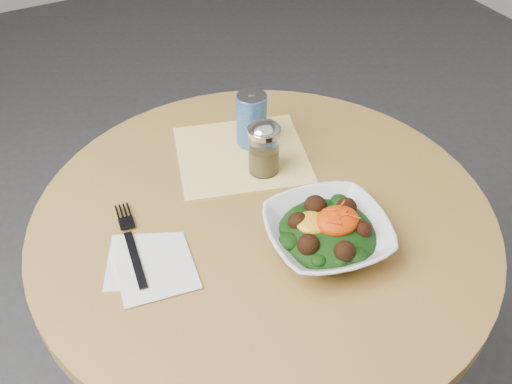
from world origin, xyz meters
TOP-DOWN VIEW (x-y plane):
  - table at (0.00, 0.00)m, footprint 0.90×0.90m
  - cloth_napkin at (0.04, 0.18)m, footprint 0.34×0.32m
  - paper_napkins at (-0.24, -0.02)m, footprint 0.18×0.19m
  - salad_bowl at (0.06, -0.12)m, footprint 0.25×0.25m
  - fork at (-0.25, 0.04)m, footprint 0.05×0.22m
  - spice_shaker at (0.06, 0.11)m, footprint 0.07×0.07m
  - beverage_can at (0.08, 0.21)m, footprint 0.07×0.07m

SIDE VIEW (x-z plane):
  - table at x=0.00m, z-range 0.18..0.93m
  - cloth_napkin at x=0.04m, z-range 0.75..0.75m
  - paper_napkins at x=-0.24m, z-range 0.75..0.75m
  - fork at x=-0.25m, z-range 0.75..0.76m
  - salad_bowl at x=0.06m, z-range 0.74..0.82m
  - spice_shaker at x=0.06m, z-range 0.75..0.87m
  - beverage_can at x=0.08m, z-range 0.75..0.88m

